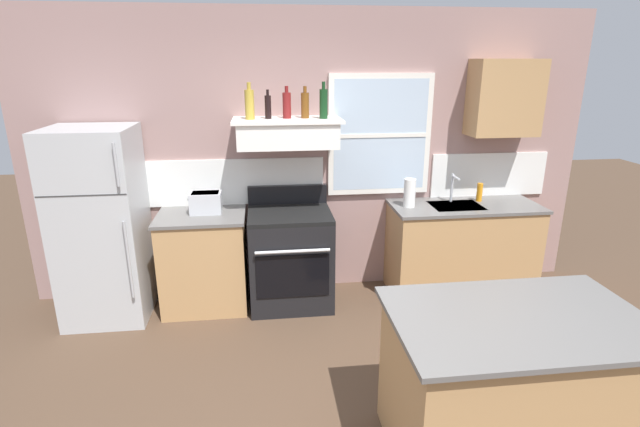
# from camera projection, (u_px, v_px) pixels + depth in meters

# --- Properties ---
(back_wall) EXTENTS (5.40, 0.11, 2.70)m
(back_wall) POSITION_uv_depth(u_px,v_px,m) (315.00, 156.00, 4.62)
(back_wall) COLOR gray
(back_wall) RESTS_ON ground_plane
(refrigerator) EXTENTS (0.70, 0.72, 1.71)m
(refrigerator) POSITION_uv_depth(u_px,v_px,m) (101.00, 226.00, 4.18)
(refrigerator) COLOR #B7BABC
(refrigerator) RESTS_ON ground_plane
(counter_left_of_stove) EXTENTS (0.79, 0.63, 0.91)m
(counter_left_of_stove) POSITION_uv_depth(u_px,v_px,m) (205.00, 260.00, 4.46)
(counter_left_of_stove) COLOR tan
(counter_left_of_stove) RESTS_ON ground_plane
(toaster) EXTENTS (0.30, 0.20, 0.19)m
(toaster) POSITION_uv_depth(u_px,v_px,m) (206.00, 202.00, 4.33)
(toaster) COLOR silver
(toaster) RESTS_ON counter_left_of_stove
(stove_range) EXTENTS (0.76, 0.69, 1.09)m
(stove_range) POSITION_uv_depth(u_px,v_px,m) (290.00, 257.00, 4.51)
(stove_range) COLOR black
(stove_range) RESTS_ON ground_plane
(range_hood_shelf) EXTENTS (0.96, 0.52, 0.24)m
(range_hood_shelf) POSITION_uv_depth(u_px,v_px,m) (287.00, 132.00, 4.25)
(range_hood_shelf) COLOR white
(bottle_champagne_gold_foil) EXTENTS (0.08, 0.08, 0.31)m
(bottle_champagne_gold_foil) POSITION_uv_depth(u_px,v_px,m) (250.00, 104.00, 4.12)
(bottle_champagne_gold_foil) COLOR #B29333
(bottle_champagne_gold_foil) RESTS_ON range_hood_shelf
(bottle_balsamic_dark) EXTENTS (0.06, 0.06, 0.25)m
(bottle_balsamic_dark) POSITION_uv_depth(u_px,v_px,m) (268.00, 107.00, 4.17)
(bottle_balsamic_dark) COLOR black
(bottle_balsamic_dark) RESTS_ON range_hood_shelf
(bottle_red_label_wine) EXTENTS (0.07, 0.07, 0.28)m
(bottle_red_label_wine) POSITION_uv_depth(u_px,v_px,m) (287.00, 105.00, 4.20)
(bottle_red_label_wine) COLOR maroon
(bottle_red_label_wine) RESTS_ON range_hood_shelf
(bottle_amber_wine) EXTENTS (0.07, 0.07, 0.28)m
(bottle_amber_wine) POSITION_uv_depth(u_px,v_px,m) (305.00, 105.00, 4.22)
(bottle_amber_wine) COLOR brown
(bottle_amber_wine) RESTS_ON range_hood_shelf
(bottle_dark_green_wine) EXTENTS (0.07, 0.07, 0.32)m
(bottle_dark_green_wine) POSITION_uv_depth(u_px,v_px,m) (324.00, 103.00, 4.17)
(bottle_dark_green_wine) COLOR #143819
(bottle_dark_green_wine) RESTS_ON range_hood_shelf
(counter_right_with_sink) EXTENTS (1.43, 0.63, 0.91)m
(counter_right_with_sink) POSITION_uv_depth(u_px,v_px,m) (461.00, 248.00, 4.75)
(counter_right_with_sink) COLOR tan
(counter_right_with_sink) RESTS_ON ground_plane
(sink_faucet) EXTENTS (0.03, 0.17, 0.28)m
(sink_faucet) POSITION_uv_depth(u_px,v_px,m) (453.00, 185.00, 4.63)
(sink_faucet) COLOR silver
(sink_faucet) RESTS_ON counter_right_with_sink
(paper_towel_roll) EXTENTS (0.11, 0.11, 0.27)m
(paper_towel_roll) POSITION_uv_depth(u_px,v_px,m) (410.00, 193.00, 4.50)
(paper_towel_roll) COLOR white
(paper_towel_roll) RESTS_ON counter_right_with_sink
(dish_soap_bottle) EXTENTS (0.06, 0.06, 0.18)m
(dish_soap_bottle) POSITION_uv_depth(u_px,v_px,m) (480.00, 192.00, 4.70)
(dish_soap_bottle) COLOR orange
(dish_soap_bottle) RESTS_ON counter_right_with_sink
(kitchen_island) EXTENTS (1.40, 0.90, 0.91)m
(kitchen_island) POSITION_uv_depth(u_px,v_px,m) (510.00, 387.00, 2.73)
(kitchen_island) COLOR tan
(kitchen_island) RESTS_ON ground_plane
(upper_cabinet_right) EXTENTS (0.64, 0.32, 0.70)m
(upper_cabinet_right) POSITION_uv_depth(u_px,v_px,m) (505.00, 98.00, 4.48)
(upper_cabinet_right) COLOR tan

